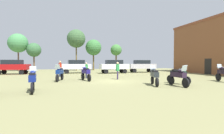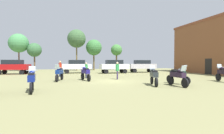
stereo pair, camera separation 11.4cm
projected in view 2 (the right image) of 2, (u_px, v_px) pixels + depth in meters
The scene contains 20 objects.
ground_plane at pixel (111, 81), 15.03m from camera, with size 44.00×52.00×0.02m.
motorcycle_1 at pixel (154, 76), 12.16m from camera, with size 0.78×2.04×1.46m.
motorcycle_2 at pixel (178, 76), 11.74m from camera, with size 0.62×2.22×1.47m.
motorcycle_4 at pixel (59, 73), 15.04m from camera, with size 0.75×2.28×1.49m.
motorcycle_5 at pixel (32, 79), 9.53m from camera, with size 0.65×2.10×1.46m.
motorcycle_7 at pixel (85, 73), 15.34m from camera, with size 0.80×2.22×1.49m.
motorcycle_8 at pixel (223, 73), 14.26m from camera, with size 0.83×2.14×1.51m.
motorcycle_10 at pixel (178, 75), 12.92m from camera, with size 0.79×2.10×1.48m.
car_1 at pixel (76, 65), 25.42m from camera, with size 4.43×2.13×2.00m.
car_2 at pixel (142, 65), 27.33m from camera, with size 4.42×2.11×2.00m.
car_3 at pixel (114, 65), 25.24m from camera, with size 4.40×2.05×2.00m.
car_4 at pixel (13, 66), 23.22m from camera, with size 4.52×2.41×2.00m.
person_1 at pixel (60, 67), 19.38m from camera, with size 0.48×0.48×1.83m.
person_2 at pixel (86, 69), 17.48m from camera, with size 0.39×0.39×1.65m.
person_3 at pixel (117, 69), 16.34m from camera, with size 0.42×0.42×1.70m.
tree_1 at pixel (116, 50), 35.06m from camera, with size 2.35×2.35×5.39m.
tree_2 at pixel (94, 48), 34.62m from camera, with size 3.27×3.27×6.33m.
tree_3 at pixel (19, 43), 31.20m from camera, with size 3.51×3.51×6.97m.
tree_4 at pixel (34, 50), 31.99m from camera, with size 2.66×2.66×5.33m.
tree_6 at pixel (77, 39), 32.62m from camera, with size 3.55×3.55×8.03m.
Camera 2 is at (-3.61, -14.54, 1.73)m, focal length 26.86 mm.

